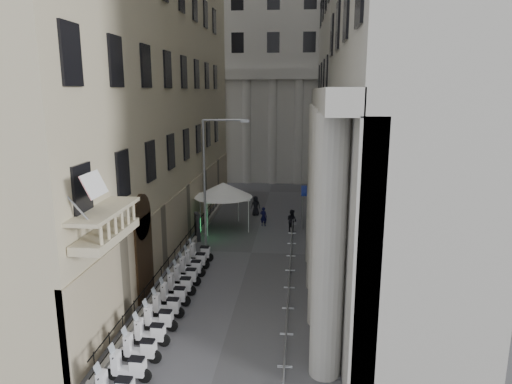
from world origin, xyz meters
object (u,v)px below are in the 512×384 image
info_kiosk (198,227)px  pedestrian_a (264,217)px  street_lamp (210,177)px  pedestrian_b (292,221)px  security_tent (231,192)px

info_kiosk → pedestrian_a: (4.54, 4.05, -0.24)m
pedestrian_a → street_lamp: bearing=90.5°
street_lamp → pedestrian_a: bearing=65.5°
street_lamp → pedestrian_b: size_ratio=5.08×
street_lamp → pedestrian_b: 9.29m
pedestrian_a → pedestrian_b: bearing=169.8°
security_tent → pedestrian_a: 3.64m
security_tent → info_kiosk: security_tent is taller
street_lamp → pedestrian_a: 9.39m
pedestrian_a → pedestrian_b: size_ratio=0.88×
security_tent → info_kiosk: size_ratio=2.26×
info_kiosk → pedestrian_b: (6.85, 2.68, -0.13)m
street_lamp → pedestrian_b: (5.09, 6.30, -4.56)m
security_tent → info_kiosk: (-2.13, -2.62, -2.09)m
security_tent → street_lamp: size_ratio=0.51×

